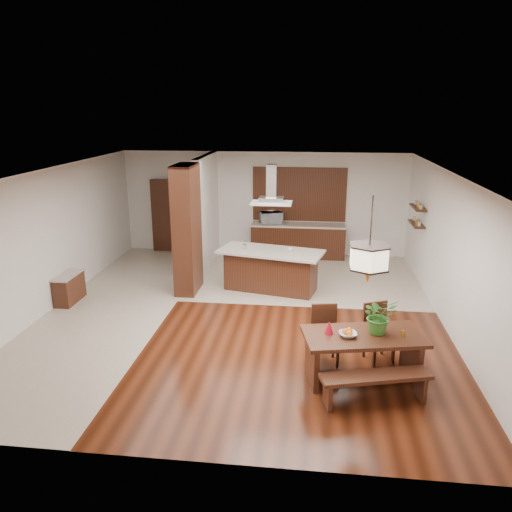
# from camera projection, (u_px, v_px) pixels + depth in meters

# --- Properties ---
(room_shell) EXTENTS (9.00, 9.04, 2.92)m
(room_shell) POSITION_uv_depth(u_px,v_px,m) (241.00, 216.00, 9.70)
(room_shell) COLOR #321409
(room_shell) RESTS_ON ground
(tile_hallway) EXTENTS (2.50, 9.00, 0.01)m
(tile_hallway) POSITION_uv_depth(u_px,v_px,m) (114.00, 307.00, 10.59)
(tile_hallway) COLOR #BEB19E
(tile_hallway) RESTS_ON ground
(tile_kitchen) EXTENTS (5.50, 4.00, 0.01)m
(tile_kitchen) POSITION_uv_depth(u_px,v_px,m) (305.00, 276.00, 12.53)
(tile_kitchen) COLOR #BEB19E
(tile_kitchen) RESTS_ON ground
(soffit_band) EXTENTS (8.00, 9.00, 0.02)m
(soffit_band) POSITION_uv_depth(u_px,v_px,m) (240.00, 173.00, 9.46)
(soffit_band) COLOR #3E210F
(soffit_band) RESTS_ON room_shell
(partition_pier) EXTENTS (0.45, 1.00, 2.90)m
(partition_pier) POSITION_uv_depth(u_px,v_px,m) (187.00, 230.00, 11.17)
(partition_pier) COLOR black
(partition_pier) RESTS_ON ground
(partition_stub) EXTENTS (0.18, 2.40, 2.90)m
(partition_stub) POSITION_uv_depth(u_px,v_px,m) (207.00, 211.00, 13.17)
(partition_stub) COLOR silver
(partition_stub) RESTS_ON ground
(hallway_console) EXTENTS (0.37, 0.88, 0.63)m
(hallway_console) POSITION_uv_depth(u_px,v_px,m) (69.00, 288.00, 10.81)
(hallway_console) COLOR black
(hallway_console) RESTS_ON ground
(hallway_doorway) EXTENTS (1.10, 0.20, 2.10)m
(hallway_doorway) POSITION_uv_depth(u_px,v_px,m) (171.00, 216.00, 14.47)
(hallway_doorway) COLOR black
(hallway_doorway) RESTS_ON ground
(rear_counter) EXTENTS (2.60, 0.62, 0.95)m
(rear_counter) POSITION_uv_depth(u_px,v_px,m) (298.00, 241.00, 14.04)
(rear_counter) COLOR black
(rear_counter) RESTS_ON ground
(kitchen_window) EXTENTS (2.60, 0.08, 1.50)m
(kitchen_window) POSITION_uv_depth(u_px,v_px,m) (299.00, 194.00, 13.92)
(kitchen_window) COLOR #A65F31
(kitchen_window) RESTS_ON room_shell
(shelf_lower) EXTENTS (0.26, 0.90, 0.04)m
(shelf_lower) POSITION_uv_depth(u_px,v_px,m) (417.00, 224.00, 11.93)
(shelf_lower) COLOR black
(shelf_lower) RESTS_ON room_shell
(shelf_upper) EXTENTS (0.26, 0.90, 0.04)m
(shelf_upper) POSITION_uv_depth(u_px,v_px,m) (418.00, 208.00, 11.82)
(shelf_upper) COLOR black
(shelf_upper) RESTS_ON room_shell
(dining_table) EXTENTS (1.97, 1.26, 0.76)m
(dining_table) POSITION_uv_depth(u_px,v_px,m) (363.00, 346.00, 7.67)
(dining_table) COLOR black
(dining_table) RESTS_ON ground
(dining_bench) EXTENTS (1.63, 0.76, 0.45)m
(dining_bench) POSITION_uv_depth(u_px,v_px,m) (375.00, 388.00, 7.14)
(dining_bench) COLOR black
(dining_bench) RESTS_ON ground
(dining_chair_left) EXTENTS (0.50, 0.50, 0.97)m
(dining_chair_left) POSITION_uv_depth(u_px,v_px,m) (326.00, 336.00, 8.18)
(dining_chair_left) COLOR black
(dining_chair_left) RESTS_ON ground
(dining_chair_right) EXTENTS (0.57, 0.57, 0.98)m
(dining_chair_right) POSITION_uv_depth(u_px,v_px,m) (380.00, 334.00, 8.26)
(dining_chair_right) COLOR black
(dining_chair_right) RESTS_ON ground
(pendant_lantern) EXTENTS (0.64, 0.64, 1.31)m
(pendant_lantern) POSITION_uv_depth(u_px,v_px,m) (370.00, 240.00, 7.19)
(pendant_lantern) COLOR beige
(pendant_lantern) RESTS_ON room_shell
(foliage_plant) EXTENTS (0.63, 0.59, 0.57)m
(foliage_plant) POSITION_uv_depth(u_px,v_px,m) (379.00, 316.00, 7.59)
(foliage_plant) COLOR #316C24
(foliage_plant) RESTS_ON dining_table
(fruit_bowl) EXTENTS (0.30, 0.30, 0.07)m
(fruit_bowl) POSITION_uv_depth(u_px,v_px,m) (348.00, 334.00, 7.54)
(fruit_bowl) COLOR beige
(fruit_bowl) RESTS_ON dining_table
(napkin_cone) EXTENTS (0.16, 0.16, 0.22)m
(napkin_cone) POSITION_uv_depth(u_px,v_px,m) (329.00, 327.00, 7.61)
(napkin_cone) COLOR #AA0C1E
(napkin_cone) RESTS_ON dining_table
(gold_ornament) EXTENTS (0.07, 0.07, 0.09)m
(gold_ornament) POSITION_uv_depth(u_px,v_px,m) (403.00, 333.00, 7.54)
(gold_ornament) COLOR gold
(gold_ornament) RESTS_ON dining_table
(kitchen_island) EXTENTS (2.51, 1.52, 0.97)m
(kitchen_island) POSITION_uv_depth(u_px,v_px,m) (271.00, 270.00, 11.47)
(kitchen_island) COLOR black
(kitchen_island) RESTS_ON ground
(range_hood) EXTENTS (0.90, 0.55, 0.87)m
(range_hood) POSITION_uv_depth(u_px,v_px,m) (272.00, 184.00, 10.90)
(range_hood) COLOR silver
(range_hood) RESTS_ON room_shell
(island_cup) EXTENTS (0.14, 0.14, 0.09)m
(island_cup) POSITION_uv_depth(u_px,v_px,m) (290.00, 250.00, 11.22)
(island_cup) COLOR silver
(island_cup) RESTS_ON kitchen_island
(microwave) EXTENTS (0.71, 0.60, 0.33)m
(microwave) POSITION_uv_depth(u_px,v_px,m) (271.00, 218.00, 13.91)
(microwave) COLOR silver
(microwave) RESTS_ON rear_counter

